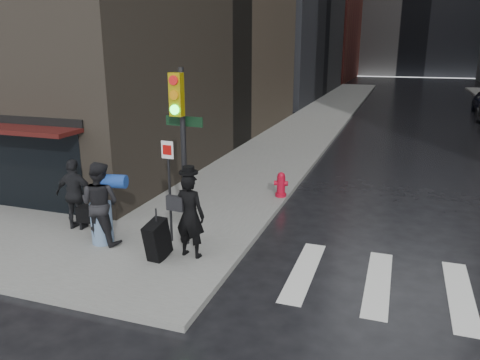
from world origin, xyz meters
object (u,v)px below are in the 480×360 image
(man_overcoat, at_px, (183,219))
(traffic_light, at_px, (180,135))
(man_jeans, at_px, (100,203))
(man_greycoat, at_px, (75,195))
(fire_hydrant, at_px, (281,186))

(man_overcoat, bearing_deg, traffic_light, -57.49)
(traffic_light, bearing_deg, man_overcoat, -59.11)
(man_jeans, bearing_deg, traffic_light, -165.27)
(man_jeans, distance_m, man_greycoat, 1.31)
(man_jeans, height_order, traffic_light, traffic_light)
(man_overcoat, height_order, traffic_light, traffic_light)
(man_jeans, distance_m, traffic_light, 2.63)
(man_greycoat, height_order, fire_hydrant, man_greycoat)
(man_jeans, xyz_separation_m, man_greycoat, (-1.17, 0.57, -0.09))
(man_jeans, relative_size, fire_hydrant, 2.54)
(man_greycoat, distance_m, traffic_light, 3.59)
(man_overcoat, height_order, fire_hydrant, man_overcoat)
(man_overcoat, relative_size, fire_hydrant, 2.70)
(man_overcoat, xyz_separation_m, man_greycoat, (-3.42, 0.64, 0.03))
(man_overcoat, height_order, man_greycoat, man_overcoat)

